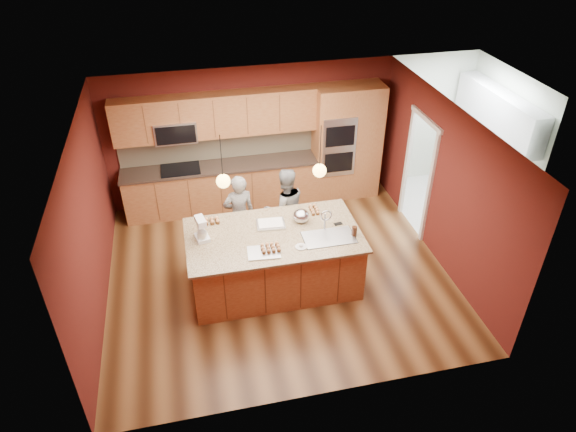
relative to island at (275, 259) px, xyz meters
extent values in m
plane|color=#412411|center=(0.10, 0.28, -0.50)|extent=(5.50, 5.50, 0.00)
plane|color=silver|center=(0.10, 0.28, 2.20)|extent=(5.50, 5.50, 0.00)
plane|color=#531814|center=(0.10, 2.78, 0.85)|extent=(5.50, 0.00, 5.50)
plane|color=#531814|center=(0.10, -2.22, 0.85)|extent=(5.50, 0.00, 5.50)
plane|color=#531814|center=(-2.65, 0.28, 0.85)|extent=(0.00, 5.00, 5.00)
plane|color=#531814|center=(2.85, 0.28, 0.85)|extent=(0.00, 5.00, 5.00)
cube|color=#974B28|center=(-0.55, 2.48, -0.05)|extent=(3.70, 0.60, 0.90)
cube|color=black|center=(-0.55, 2.47, 0.41)|extent=(3.74, 0.64, 0.04)
cube|color=beige|center=(-0.55, 2.76, 0.72)|extent=(3.70, 0.03, 0.56)
cube|color=#974B28|center=(-0.55, 2.60, 1.40)|extent=(3.70, 0.36, 0.80)
cube|color=black|center=(-1.30, 2.46, 0.44)|extent=(0.72, 0.52, 0.03)
cube|color=silver|center=(-1.30, 2.58, 1.18)|extent=(0.76, 0.40, 0.40)
cube|color=#974B28|center=(1.70, 2.48, 0.65)|extent=(0.80, 0.60, 2.30)
cube|color=silver|center=(1.70, 2.18, 0.70)|extent=(0.66, 0.04, 1.20)
cube|color=#974B28|center=(2.35, 2.48, 0.65)|extent=(0.50, 0.60, 2.30)
plane|color=beige|center=(3.75, 1.48, -0.50)|extent=(2.60, 2.60, 0.00)
plane|color=beige|center=(4.65, 1.48, 0.85)|extent=(0.00, 2.70, 2.70)
cube|color=silver|center=(4.45, 1.48, 1.45)|extent=(0.35, 2.40, 0.75)
cylinder|color=black|center=(-0.71, 0.00, 1.85)|extent=(0.01, 0.01, 0.70)
sphere|color=#FFC459|center=(-0.71, 0.00, 1.50)|extent=(0.20, 0.20, 0.20)
cylinder|color=black|center=(0.68, 0.00, 1.85)|extent=(0.01, 0.01, 0.70)
sphere|color=#FFC459|center=(0.68, 0.00, 1.50)|extent=(0.20, 0.20, 0.20)
cube|color=#974B28|center=(-0.02, 0.00, -0.03)|extent=(2.56, 1.39, 0.94)
cube|color=beige|center=(-0.02, 0.00, 0.46)|extent=(2.66, 1.49, 0.04)
cube|color=silver|center=(0.79, -0.26, 0.40)|extent=(0.77, 0.45, 0.18)
imported|color=black|center=(-0.41, 1.00, 0.25)|extent=(0.58, 0.42, 1.49)
imported|color=slate|center=(0.38, 1.00, 0.25)|extent=(0.79, 0.65, 1.51)
cube|color=white|center=(-1.08, 0.11, 0.51)|extent=(0.24, 0.28, 0.06)
cube|color=white|center=(-1.08, 0.22, 0.66)|extent=(0.11, 0.09, 0.25)
cube|color=white|center=(-1.08, 0.13, 0.80)|extent=(0.17, 0.27, 0.10)
cylinder|color=silver|center=(-1.08, 0.07, 0.57)|extent=(0.14, 0.14, 0.13)
cube|color=silver|center=(-0.01, 0.25, 0.49)|extent=(0.46, 0.36, 0.03)
cube|color=white|center=(-0.01, 0.25, 0.51)|extent=(0.40, 0.30, 0.02)
cube|color=silver|center=(-0.24, -0.42, 0.49)|extent=(0.50, 0.38, 0.02)
ellipsoid|color=silver|center=(0.48, 0.25, 0.58)|extent=(0.26, 0.26, 0.22)
cylinder|color=silver|center=(0.32, -0.41, 0.49)|extent=(0.17, 0.17, 0.01)
cylinder|color=black|center=(1.17, -0.30, 0.56)|extent=(0.08, 0.08, 0.16)
cube|color=black|center=(1.03, 0.05, 0.49)|extent=(0.14, 0.09, 0.01)
cube|color=white|center=(4.29, 1.12, 0.01)|extent=(0.71, 0.73, 1.01)
cube|color=white|center=(4.32, 1.80, -0.01)|extent=(0.78, 0.79, 0.98)
camera|label=1|loc=(-1.18, -6.22, 5.07)|focal=32.00mm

